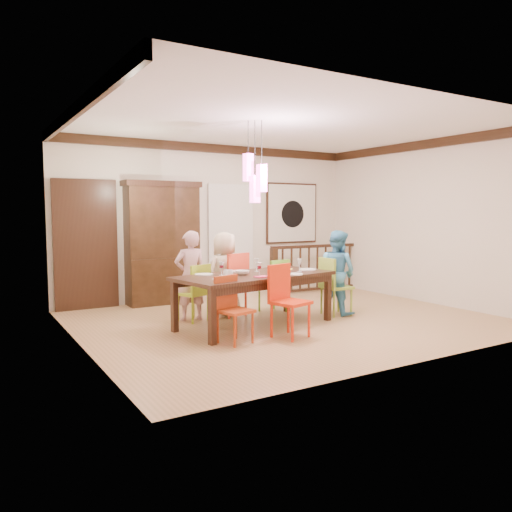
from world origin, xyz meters
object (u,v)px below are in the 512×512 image
china_hutch (163,242)px  person_end_right (337,272)px  chair_far_left (193,288)px  chair_end_right (337,282)px  dining_table (255,279)px  person_far_left (190,276)px  balustrade (317,267)px  person_far_mid (225,274)px

china_hutch → person_end_right: bearing=-48.6°
chair_far_left → chair_end_right: (2.13, -0.76, 0.03)m
dining_table → chair_end_right: 1.51m
chair_end_right → person_far_left: bearing=72.0°
chair_end_right → balustrade: size_ratio=0.42×
person_far_mid → chair_end_right: bearing=142.3°
chair_end_right → person_far_left: 2.30m
chair_far_left → balustrade: (3.34, 1.28, 0.01)m
china_hutch → person_far_left: (-0.14, -1.54, -0.41)m
dining_table → person_end_right: bearing=-7.6°
dining_table → person_far_left: bearing=117.6°
chair_end_right → china_hutch: size_ratio=0.42×
dining_table → china_hutch: bearing=92.1°
person_far_left → chair_end_right: bearing=162.6°
dining_table → person_end_right: person_end_right is taller
person_end_right → dining_table: bearing=78.9°
chair_far_left → person_far_mid: size_ratio=0.65×
balustrade → person_far_mid: size_ratio=1.67×
china_hutch → person_far_left: china_hutch is taller
chair_far_left → china_hutch: (0.14, 1.62, 0.60)m
balustrade → person_far_left: size_ratio=1.63×
dining_table → person_far_left: (-0.63, 0.84, 0.00)m
balustrade → person_far_left: (-3.34, -1.19, 0.18)m
dining_table → chair_far_left: (-0.63, 0.75, -0.18)m
chair_end_right → dining_table: bearing=93.3°
chair_far_left → person_far_left: bearing=-108.0°
chair_end_right → china_hutch: bearing=43.4°
person_far_left → person_end_right: bearing=164.4°
dining_table → china_hutch: size_ratio=1.12×
chair_end_right → person_far_mid: 1.77m
chair_far_left → person_far_left: person_far_left is taller
person_end_right → person_far_mid: bearing=51.3°
dining_table → person_end_right: 1.56m
chair_far_left → person_far_mid: (0.58, 0.07, 0.17)m
person_far_left → person_end_right: (2.19, -0.78, -0.01)m
balustrade → person_far_mid: (-2.76, -1.20, 0.16)m
chair_end_right → person_far_mid: bearing=65.4°
person_far_mid → balustrade: bearing=-166.2°
dining_table → person_far_mid: bearing=84.2°
dining_table → person_end_right: (1.56, 0.05, -0.00)m
china_hutch → balustrade: bearing=-6.2°
person_far_left → chair_far_left: bearing=95.4°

